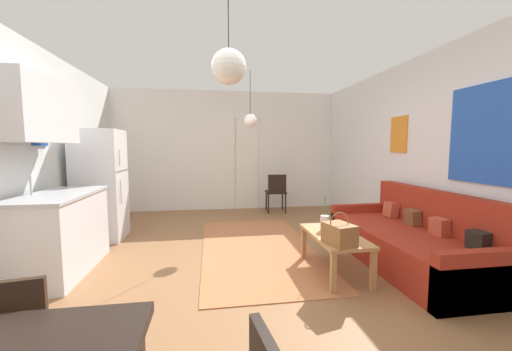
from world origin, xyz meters
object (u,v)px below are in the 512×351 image
(accent_chair, at_px, (276,191))
(pendant_lamp_far, at_px, (250,121))
(coffee_table, at_px, (334,239))
(pendant_lamp_near, at_px, (229,67))
(handbag, at_px, (339,234))
(refrigerator, at_px, (100,185))
(couch, at_px, (412,242))
(bamboo_vase, at_px, (325,223))

(accent_chair, xyz_separation_m, pendant_lamp_far, (-0.72, -1.28, 1.34))
(coffee_table, relative_size, pendant_lamp_near, 1.38)
(handbag, relative_size, refrigerator, 0.21)
(coffee_table, distance_m, accent_chair, 3.08)
(pendant_lamp_near, bearing_deg, handbag, 8.70)
(couch, xyz_separation_m, handbag, (-1.11, -0.41, 0.27))
(handbag, distance_m, accent_chair, 3.41)
(couch, distance_m, refrigerator, 4.32)
(accent_chair, bearing_deg, handbag, 91.12)
(couch, bearing_deg, refrigerator, 158.02)
(coffee_table, distance_m, bamboo_vase, 0.22)
(pendant_lamp_near, bearing_deg, coffee_table, 22.77)
(accent_chair, relative_size, pendant_lamp_far, 0.91)
(refrigerator, distance_m, accent_chair, 3.32)
(accent_chair, bearing_deg, bamboo_vase, 91.59)
(accent_chair, distance_m, pendant_lamp_far, 1.99)
(couch, height_order, pendant_lamp_far, pendant_lamp_far)
(pendant_lamp_far, bearing_deg, refrigerator, -177.23)
(refrigerator, bearing_deg, handbag, -35.21)
(refrigerator, height_order, accent_chair, refrigerator)
(refrigerator, bearing_deg, bamboo_vase, -27.88)
(refrigerator, height_order, pendant_lamp_far, pendant_lamp_far)
(handbag, xyz_separation_m, pendant_lamp_far, (-0.59, 2.13, 1.27))
(accent_chair, height_order, pendant_lamp_far, pendant_lamp_far)
(handbag, bearing_deg, coffee_table, 73.46)
(pendant_lamp_near, bearing_deg, accent_chair, 71.25)
(coffee_table, height_order, accent_chair, accent_chair)
(accent_chair, distance_m, pendant_lamp_near, 4.08)
(couch, relative_size, accent_chair, 2.61)
(handbag, xyz_separation_m, refrigerator, (-2.86, 2.02, 0.28))
(coffee_table, bearing_deg, handbag, -106.54)
(bamboo_vase, height_order, pendant_lamp_far, pendant_lamp_far)
(accent_chair, bearing_deg, pendant_lamp_far, 63.87)
(coffee_table, distance_m, pendant_lamp_far, 2.40)
(coffee_table, xyz_separation_m, accent_chair, (0.04, 3.08, 0.09))
(couch, xyz_separation_m, pendant_lamp_near, (-2.19, -0.58, 1.77))
(bamboo_vase, height_order, handbag, bamboo_vase)
(bamboo_vase, relative_size, refrigerator, 0.24)
(couch, bearing_deg, coffee_table, -175.09)
(couch, bearing_deg, handbag, -159.52)
(coffee_table, bearing_deg, accent_chair, 89.27)
(couch, height_order, refrigerator, refrigerator)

